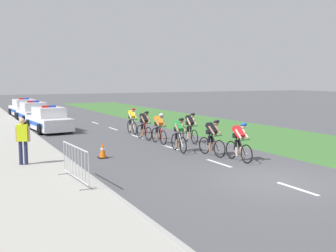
% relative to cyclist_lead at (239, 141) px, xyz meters
% --- Properties ---
extents(ground_plane, '(160.00, 160.00, 0.00)m').
position_rel_cyclist_lead_xyz_m(ground_plane, '(-0.92, -2.93, -0.79)').
color(ground_plane, '#4C4C51').
extents(kerb_edge, '(0.16, 60.00, 0.13)m').
position_rel_cyclist_lead_xyz_m(kerb_edge, '(-5.97, 11.07, -0.72)').
color(kerb_edge, '#9E9E99').
rests_on(kerb_edge, ground).
extents(grass_verge, '(7.00, 60.00, 0.01)m').
position_rel_cyclist_lead_xyz_m(grass_verge, '(5.71, 11.07, -0.78)').
color(grass_verge, '#3D7033').
rests_on(grass_verge, ground).
extents(lane_markings_centre, '(0.14, 21.60, 0.01)m').
position_rel_cyclist_lead_xyz_m(lane_markings_centre, '(-0.92, 6.02, -0.78)').
color(lane_markings_centre, white).
rests_on(lane_markings_centre, ground).
extents(cyclist_lead, '(0.42, 1.72, 1.56)m').
position_rel_cyclist_lead_xyz_m(cyclist_lead, '(0.00, 0.00, 0.00)').
color(cyclist_lead, black).
rests_on(cyclist_lead, ground).
extents(cyclist_second, '(0.45, 1.72, 1.56)m').
position_rel_cyclist_lead_xyz_m(cyclist_second, '(-0.32, 1.40, 0.00)').
color(cyclist_second, black).
rests_on(cyclist_second, ground).
extents(cyclist_third, '(0.45, 1.72, 1.56)m').
position_rel_cyclist_lead_xyz_m(cyclist_third, '(-1.12, 2.82, 0.00)').
color(cyclist_third, black).
rests_on(cyclist_third, ground).
extents(cyclist_fourth, '(0.44, 1.72, 1.56)m').
position_rel_cyclist_lead_xyz_m(cyclist_fourth, '(0.59, 4.76, 0.00)').
color(cyclist_fourth, black).
rests_on(cyclist_fourth, ground).
extents(cyclist_fifth, '(0.42, 1.72, 1.56)m').
position_rel_cyclist_lead_xyz_m(cyclist_fifth, '(-0.92, 5.22, 0.00)').
color(cyclist_fifth, black).
rests_on(cyclist_fifth, ground).
extents(cyclist_sixth, '(0.43, 1.72, 1.56)m').
position_rel_cyclist_lead_xyz_m(cyclist_sixth, '(-1.00, 6.84, 0.00)').
color(cyclist_sixth, black).
rests_on(cyclist_sixth, ground).
extents(cyclist_seventh, '(0.44, 1.72, 1.56)m').
position_rel_cyclist_lead_xyz_m(cyclist_seventh, '(-0.74, 9.21, 0.00)').
color(cyclist_seventh, black).
rests_on(cyclist_seventh, ground).
extents(police_car_nearest, '(2.31, 4.55, 1.59)m').
position_rel_cyclist_lead_xyz_m(police_car_nearest, '(-4.84, 12.59, -0.11)').
color(police_car_nearest, white).
rests_on(police_car_nearest, ground).
extents(police_car_second, '(2.17, 4.48, 1.59)m').
position_rel_cyclist_lead_xyz_m(police_car_second, '(-4.84, 18.61, -0.11)').
color(police_car_second, silver).
rests_on(police_car_second, ground).
extents(police_car_third, '(2.25, 4.52, 1.59)m').
position_rel_cyclist_lead_xyz_m(police_car_third, '(-4.84, 23.57, -0.11)').
color(police_car_third, white).
rests_on(police_car_third, ground).
extents(crowd_barrier_front, '(0.64, 2.32, 1.07)m').
position_rel_cyclist_lead_xyz_m(crowd_barrier_front, '(-6.53, -0.64, -0.14)').
color(crowd_barrier_front, '#B7BABF').
rests_on(crowd_barrier_front, sidewalk_slab).
extents(traffic_cone_near, '(0.36, 0.36, 0.64)m').
position_rel_cyclist_lead_xyz_m(traffic_cone_near, '(-4.52, 3.00, -0.48)').
color(traffic_cone_near, black).
rests_on(traffic_cone_near, ground).
extents(spectator_closest, '(0.52, 0.33, 1.68)m').
position_rel_cyclist_lead_xyz_m(spectator_closest, '(-7.60, 2.55, 0.30)').
color(spectator_closest, '#23284C').
rests_on(spectator_closest, sidewalk_slab).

